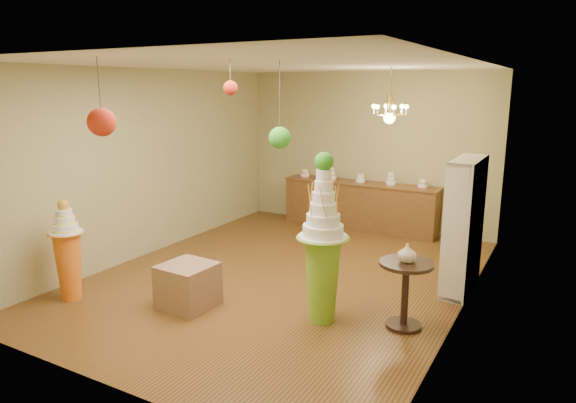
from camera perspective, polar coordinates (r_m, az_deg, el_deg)
The scene contains 17 objects.
floor at distance 7.60m, azimuth -0.44°, elevation -8.29°, with size 6.50×6.50×0.00m, color brown.
ceiling at distance 7.11m, azimuth -0.49°, elevation 14.94°, with size 6.50×6.50×0.00m, color silver.
wall_back at distance 10.13m, azimuth 8.73°, elevation 5.59°, with size 5.00×0.04×3.00m, color tan.
wall_front at distance 4.73m, azimuth -20.39°, elevation -3.04°, with size 5.00×0.04×3.00m, color tan.
wall_left at distance 8.70m, azimuth -14.96°, elevation 4.18°, with size 0.04×6.50×3.00m, color tan.
wall_right at distance 6.37m, azimuth 19.48°, elevation 0.92°, with size 0.04×6.50×3.00m, color tan.
pedestal_green at distance 5.98m, azimuth 3.87°, elevation -6.15°, with size 0.69×0.69×2.01m.
pedestal_orange at distance 7.22m, azimuth -23.22°, elevation -5.76°, with size 0.53×0.53×1.34m.
burlap_riser at distance 6.62m, azimuth -11.05°, elevation -9.17°, with size 0.61×0.61×0.56m, color #8B694B.
sideboard at distance 10.04m, azimuth 7.97°, elevation -0.36°, with size 3.04×0.54×1.16m.
shelving_unit at distance 7.30m, azimuth 19.00°, elevation -2.45°, with size 0.33×1.20×1.80m.
round_table at distance 6.05m, azimuth 12.92°, elevation -9.07°, with size 0.81×0.81×0.79m.
vase at distance 5.92m, azimuth 13.10°, elevation -5.57°, with size 0.21×0.21×0.22m, color silver.
pom_red_left at distance 5.42m, azimuth -20.00°, elevation 8.29°, with size 0.28×0.28×0.77m.
pom_green_mid at distance 5.87m, azimuth -0.93°, elevation 7.12°, with size 0.25×0.25×0.98m.
pom_red_right at distance 5.53m, azimuth -6.40°, elevation 12.45°, with size 0.15×0.15×0.37m.
chandelier at distance 8.08m, azimuth 11.22°, elevation 9.47°, with size 0.61×0.61×0.85m.
Camera 1 is at (3.52, -6.17, 2.71)m, focal length 32.00 mm.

